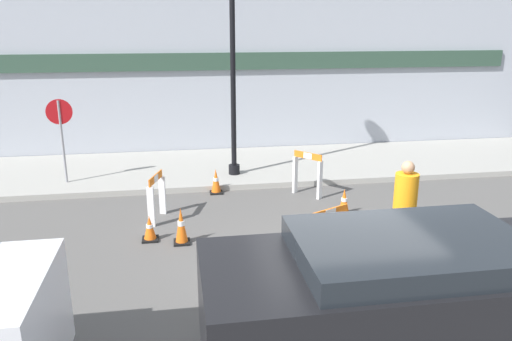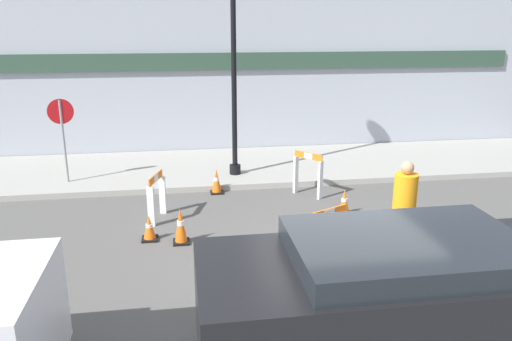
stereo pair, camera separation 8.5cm
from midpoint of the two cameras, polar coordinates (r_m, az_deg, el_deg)
ground_plane at (r=8.21m, az=9.12°, el=-11.93°), size 60.00×60.00×0.00m
sidewalk_slab at (r=13.93m, az=1.25°, el=0.60°), size 18.00×3.68×0.14m
storefront_facade at (r=15.33m, az=0.04°, el=12.26°), size 18.00×0.22×5.50m
streetlamp_post at (r=12.36m, az=-2.40°, el=15.80°), size 0.44×0.44×5.63m
stop_sign at (r=12.77m, az=-21.10°, el=4.68°), size 0.59×0.13×2.04m
barricade_0 at (r=8.21m, az=8.51°, el=-7.57°), size 0.72×0.44×1.05m
barricade_1 at (r=11.60m, az=6.16°, el=-0.30°), size 0.59×0.65×1.04m
barricade_2 at (r=10.33m, az=-11.05°, el=-2.84°), size 0.35×0.76×0.97m
traffic_cone_0 at (r=10.67m, az=10.28°, el=-3.60°), size 0.30×0.30×0.56m
traffic_cone_1 at (r=9.50m, az=-11.84°, el=-6.48°), size 0.30×0.30×0.49m
traffic_cone_2 at (r=11.82m, az=-4.33°, el=-1.27°), size 0.30×0.30×0.59m
traffic_cone_3 at (r=9.23m, az=-8.34°, el=-6.30°), size 0.30×0.30×0.69m
traffic_cone_4 at (r=7.70m, az=1.13°, el=-11.15°), size 0.30×0.30×0.64m
traffic_cone_5 at (r=9.37m, az=15.72°, el=-6.94°), size 0.30×0.30×0.53m
person_worker at (r=8.70m, az=16.81°, el=-4.13°), size 0.54×0.54×1.73m
parked_car_1 at (r=5.96m, az=16.79°, el=-13.70°), size 4.54×1.99×1.68m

